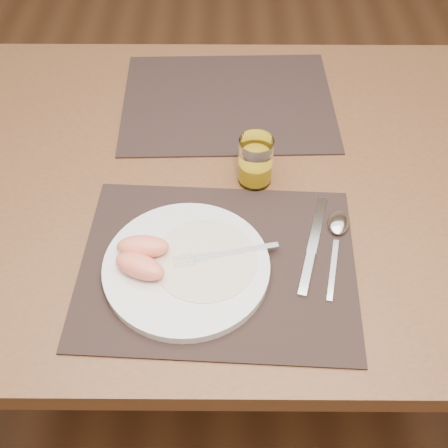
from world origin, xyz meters
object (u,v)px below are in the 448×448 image
placemat_near (218,265)px  knife (311,252)px  placemat_far (228,102)px  juice_glass (255,163)px  plate (186,267)px  table (229,203)px  fork (217,255)px  spoon (338,229)px

placemat_near → knife: (0.16, 0.02, 0.00)m
placemat_near → knife: bearing=8.5°
placemat_far → juice_glass: size_ratio=4.75×
placemat_far → juice_glass: juice_glass is taller
plate → juice_glass: 0.24m
table → placemat_far: placemat_far is taller
table → placemat_near: 0.24m
fork → knife: fork is taller
fork → spoon: (0.21, 0.07, -0.01)m
plate → knife: 0.21m
placemat_far → knife: knife is taller
knife → juice_glass: juice_glass is taller
knife → juice_glass: (-0.09, 0.18, 0.04)m
placemat_near → juice_glass: 0.21m
fork → juice_glass: juice_glass is taller
placemat_near → plate: (-0.05, -0.01, 0.01)m
table → spoon: spoon is taller
table → knife: size_ratio=6.47×
plate → fork: fork is taller
plate → fork: size_ratio=1.55×
placemat_near → placemat_far: bearing=87.9°
placemat_far → juice_glass: bearing=-78.3°
placemat_far → knife: bearing=-71.5°
plate → knife: (0.21, 0.04, -0.01)m
placemat_near → fork: 0.02m
placemat_far → table: bearing=-89.4°
table → fork: (-0.02, -0.22, 0.11)m
placemat_far → knife: 0.44m
placemat_far → placemat_near: bearing=-92.1°
placemat_far → spoon: 0.41m
plate → spoon: bearing=18.2°
juice_glass → placemat_far: bearing=101.7°
fork → knife: 0.16m
placemat_far → spoon: bearing=-62.8°
table → spoon: 0.26m
table → spoon: bearing=-38.5°
placemat_far → juice_glass: (0.05, -0.24, 0.04)m
juice_glass → knife: bearing=-63.0°
table → plate: bearing=-106.6°
table → placemat_near: bearing=-94.8°
knife → placemat_far: bearing=108.5°
plate → juice_glass: juice_glass is taller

